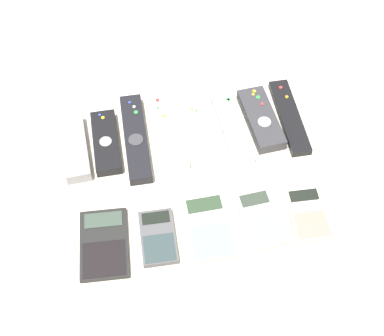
{
  "coord_description": "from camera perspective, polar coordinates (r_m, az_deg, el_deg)",
  "views": [
    {
      "loc": [
        -0.11,
        -0.55,
        0.9
      ],
      "look_at": [
        0.0,
        0.04,
        0.01
      ],
      "focal_mm": 50.0,
      "sensor_mm": 36.0,
      "label": 1
    }
  ],
  "objects": [
    {
      "name": "calculator_0",
      "position": [
        1.0,
        -9.35,
        -7.99
      ],
      "size": [
        0.1,
        0.15,
        0.01
      ],
      "rotation": [
        0.0,
        0.0,
        -0.07
      ],
      "color": "black",
      "rests_on": "ground_plane"
    },
    {
      "name": "remote_4",
      "position": [
        1.13,
        0.9,
        4.28
      ],
      "size": [
        0.07,
        0.19,
        0.02
      ],
      "rotation": [
        0.0,
        0.0,
        0.06
      ],
      "color": "white",
      "rests_on": "ground_plane"
    },
    {
      "name": "remote_6",
      "position": [
        1.15,
        7.35,
        5.19
      ],
      "size": [
        0.07,
        0.16,
        0.03
      ],
      "rotation": [
        0.0,
        0.0,
        0.07
      ],
      "color": "#333338",
      "rests_on": "ground_plane"
    },
    {
      "name": "remote_0",
      "position": [
        1.12,
        -12.36,
        2.11
      ],
      "size": [
        0.06,
        0.16,
        0.03
      ],
      "rotation": [
        0.0,
        0.0,
        0.04
      ],
      "color": "gray",
      "rests_on": "ground_plane"
    },
    {
      "name": "remote_7",
      "position": [
        1.17,
        10.34,
        5.4
      ],
      "size": [
        0.04,
        0.2,
        0.02
      ],
      "rotation": [
        0.0,
        0.0,
        -0.01
      ],
      "color": "black",
      "rests_on": "ground_plane"
    },
    {
      "name": "ground_plane",
      "position": [
        1.06,
        0.38,
        -2.19
      ],
      "size": [
        3.0,
        3.0,
        0.0
      ],
      "primitive_type": "plane",
      "color": "beige"
    },
    {
      "name": "remote_1",
      "position": [
        1.12,
        -9.16,
        2.72
      ],
      "size": [
        0.05,
        0.15,
        0.03
      ],
      "rotation": [
        0.0,
        0.0,
        -0.0
      ],
      "color": "black",
      "rests_on": "ground_plane"
    },
    {
      "name": "calculator_2",
      "position": [
        1.01,
        1.84,
        -6.34
      ],
      "size": [
        0.09,
        0.14,
        0.01
      ],
      "rotation": [
        0.0,
        0.0,
        0.01
      ],
      "color": "beige",
      "rests_on": "ground_plane"
    },
    {
      "name": "calculator_4",
      "position": [
        1.04,
        12.25,
        -4.88
      ],
      "size": [
        0.07,
        0.11,
        0.02
      ],
      "rotation": [
        0.0,
        0.0,
        -0.05
      ],
      "color": "beige",
      "rests_on": "ground_plane"
    },
    {
      "name": "remote_3",
      "position": [
        1.12,
        -2.74,
        3.85
      ],
      "size": [
        0.07,
        0.19,
        0.03
      ],
      "rotation": [
        0.0,
        0.0,
        0.04
      ],
      "color": "white",
      "rests_on": "ground_plane"
    },
    {
      "name": "calculator_1",
      "position": [
        1.0,
        -3.64,
        -7.37
      ],
      "size": [
        0.07,
        0.11,
        0.02
      ],
      "rotation": [
        0.0,
        0.0,
        -0.03
      ],
      "color": "#4C4C51",
      "rests_on": "ground_plane"
    },
    {
      "name": "calculator_3",
      "position": [
        1.02,
        7.31,
        -5.45
      ],
      "size": [
        0.07,
        0.12,
        0.02
      ],
      "rotation": [
        0.0,
        0.0,
        0.06
      ],
      "color": "#B2B2B7",
      "rests_on": "ground_plane"
    },
    {
      "name": "remote_5",
      "position": [
        1.14,
        4.19,
        4.62
      ],
      "size": [
        0.06,
        0.2,
        0.02
      ],
      "rotation": [
        0.0,
        0.0,
        0.07
      ],
      "color": "silver",
      "rests_on": "ground_plane"
    },
    {
      "name": "remote_2",
      "position": [
        1.12,
        -6.04,
        3.2
      ],
      "size": [
        0.05,
        0.22,
        0.03
      ],
      "rotation": [
        0.0,
        0.0,
        -0.02
      ],
      "color": "black",
      "rests_on": "ground_plane"
    }
  ]
}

